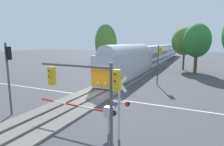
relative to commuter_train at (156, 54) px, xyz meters
The scene contains 12 objects.
ground_plane 33.65m from the commuter_train, 90.01° to the right, with size 220.00×220.00×0.00m, color #47474C.
road_centre_stripe 33.65m from the commuter_train, 90.01° to the right, with size 44.00×0.20×0.01m.
railway_track 33.64m from the commuter_train, 90.01° to the right, with size 4.40×80.00×0.32m.
commuter_train is the anchor object (origin of this frame).
crossing_gate_near 40.63m from the commuter_train, 83.57° to the right, with size 6.17×0.40×1.80m.
crossing_signal_mast 41.27m from the commuter_train, 81.43° to the right, with size 1.36×0.44×4.02m.
traffic_signal_far_side 25.65m from the commuter_train, 77.79° to the right, with size 0.53×0.38×5.41m.
traffic_signal_near_right 42.96m from the commuter_train, 83.01° to the right, with size 4.71×0.38×4.86m.
traffic_signal_median 40.98m from the commuter_train, 94.35° to the right, with size 0.53×0.38×5.78m.
elm_centre_background 11.91m from the commuter_train, 49.15° to the right, with size 5.28×5.28×8.91m.
oak_behind_train 16.77m from the commuter_train, 118.53° to the right, with size 4.67×4.67×9.68m.
oak_far_right 16.72m from the commuter_train, 53.03° to the right, with size 4.77×4.77×9.17m.
Camera 1 is at (10.12, -16.80, 5.80)m, focal length 29.70 mm.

